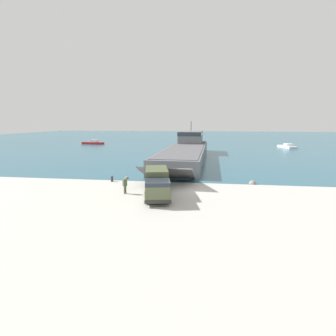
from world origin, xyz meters
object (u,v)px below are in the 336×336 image
Objects in this scene: moored_boat_b at (93,143)px; soldier_on_ramp at (125,184)px; landing_craft at (187,149)px; moored_boat_a at (287,146)px; military_truck at (157,183)px; mooring_bollard at (112,178)px.

soldier_on_ramp is at bearing -146.16° from moored_boat_b.
landing_craft reaches higher than moored_boat_a.
landing_craft is at bearing 166.08° from military_truck.
soldier_on_ramp is 65.77m from moored_boat_b.
moored_boat_a is (29.09, 55.25, -1.00)m from military_truck.
mooring_bollard is at bearing 157.39° from soldier_on_ramp.
military_truck is 3.69m from soldier_on_ramp.
moored_boat_b is (-61.93, 4.35, 0.06)m from moored_boat_a.
landing_craft is at bearing 71.04° from mooring_bollard.
military_truck is at bearing -40.80° from mooring_bollard.
military_truck is 4.16× the size of soldier_on_ramp.
moored_boat_a is 61.03m from mooring_bollard.
mooring_bollard is (-6.97, 6.01, -1.03)m from military_truck.
soldier_on_ramp is 6.33m from mooring_bollard.
moored_boat_a is 0.89× the size of moored_boat_b.
moored_boat_a is (27.96, 25.65, -1.46)m from landing_craft.
military_truck is 1.04× the size of moored_boat_a.
moored_boat_b is (-33.97, 30.00, -1.39)m from landing_craft.
landing_craft reaches higher than moored_boat_b.
landing_craft is 37.97m from moored_boat_a.
soldier_on_ramp is at bearing -57.69° from mooring_bollard.
moored_boat_b is at bearing 140.53° from landing_craft.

